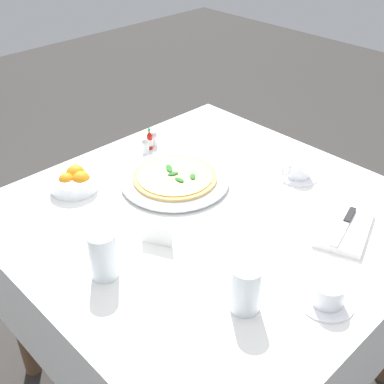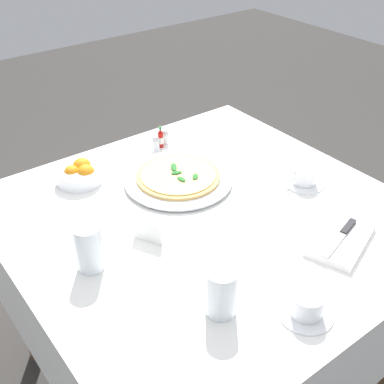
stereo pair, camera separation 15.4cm
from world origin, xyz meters
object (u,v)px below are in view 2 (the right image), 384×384
Objects in this scene: coffee_cup_far_left at (304,177)px; hot_sauce_bottle at (161,138)px; pizza_plate at (178,179)px; menu_card at (146,232)px; water_glass_right_edge at (89,249)px; dinner_knife at (341,236)px; coffee_cup_left_edge at (307,305)px; water_glass_back_corner at (221,294)px; pizza at (178,176)px; salt_shaker at (156,144)px; citrus_bowl at (80,174)px; pepper_shaker at (165,137)px; napkin_folded at (340,239)px.

coffee_cup_far_left is 0.54m from hot_sauce_bottle.
pizza_plate is 4.31× the size of menu_card.
water_glass_right_edge is at bearing 40.13° from hot_sauce_bottle.
dinner_knife is 2.32× the size of hot_sauce_bottle.
coffee_cup_left_edge is 1.06× the size of water_glass_back_corner.
salt_shaker reaches higher than pizza.
dinner_knife is 3.42× the size of salt_shaker.
pizza is 0.32m from citrus_bowl.
pepper_shaker is at bearing -173.02° from citrus_bowl.
coffee_cup_far_left is at bearing 118.17° from salt_shaker.
citrus_bowl is (0.25, -0.20, 0.02)m from pizza_plate.
hot_sauce_bottle is 1.02× the size of menu_card.
salt_shaker is at bearing -105.34° from pizza_plate.
water_glass_back_corner is at bearing 24.59° from coffee_cup_far_left.
water_glass_back_corner is 2.19× the size of salt_shaker.
coffee_cup_left_edge is at bearing 42.86° from coffee_cup_far_left.
pizza_plate is 1.29× the size of pizza.
napkin_folded is 4.46× the size of pepper_shaker.
hot_sauce_bottle is (-0.51, -0.43, -0.02)m from water_glass_right_edge.
salt_shaker is 0.51m from menu_card.
menu_card reaches higher than salt_shaker.
salt_shaker is 0.69× the size of menu_card.
citrus_bowl reaches higher than coffee_cup_left_edge.
water_glass_right_edge is at bearing 41.08° from salt_shaker.
coffee_cup_far_left reaches higher than pepper_shaker.
pizza_plate is 2.34× the size of citrus_bowl.
water_glass_back_corner is at bearing 67.25° from salt_shaker.
pizza_plate is at bearing -98.60° from coffee_cup_left_edge.
pizza_plate is 4.24× the size of hot_sauce_bottle.
water_glass_right_edge is 0.66m from hot_sauce_bottle.
coffee_cup_left_edge is 0.87× the size of citrus_bowl.
pizza is 0.27m from pepper_shaker.
citrus_bowl is at bearing -79.61° from coffee_cup_left_edge.
menu_card is (0.24, 0.19, 0.01)m from pizza.
pizza is 1.09× the size of napkin_folded.
coffee_cup_far_left is 0.67× the size of dinner_knife.
water_glass_back_corner reaches higher than napkin_folded.
pizza_plate is 0.46m from water_glass_right_edge.
napkin_folded is at bearing 151.24° from water_glass_right_edge.
pizza_plate is 2.70× the size of coffee_cup_far_left.
water_glass_back_corner is (0.15, -0.13, 0.03)m from coffee_cup_left_edge.
pepper_shaker is at bearing -68.13° from coffee_cup_far_left.
pizza_plate is 6.25× the size of pepper_shaker.
pepper_shaker is at bearing -101.93° from dinner_knife.
coffee_cup_left_edge is 0.29m from dinner_knife.
coffee_cup_left_edge is at bearing 100.39° from citrus_bowl.
menu_card is (0.56, -0.06, 0.00)m from coffee_cup_far_left.
coffee_cup_left_edge reaches higher than pizza_plate.
napkin_folded is (0.14, 0.26, -0.02)m from coffee_cup_far_left.
hot_sauce_bottle is at bearing 19.65° from pepper_shaker.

